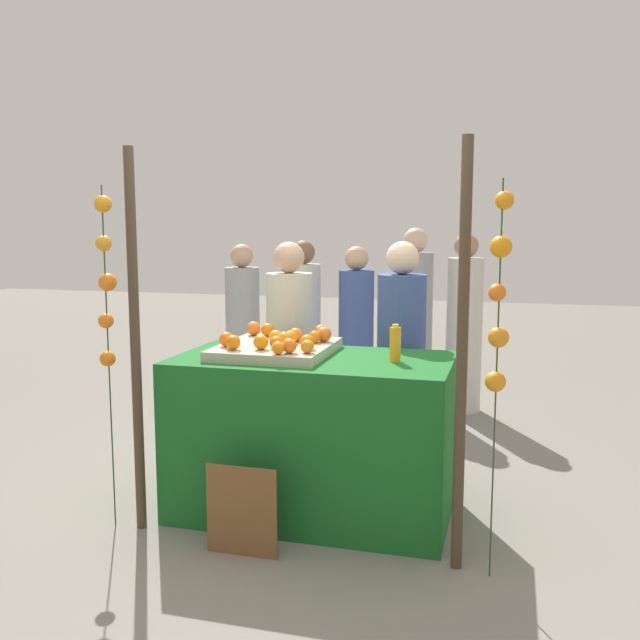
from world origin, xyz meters
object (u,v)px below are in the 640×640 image
(juice_bottle, at_px, (395,344))
(stall_counter, at_px, (313,435))
(orange_0, at_px, (268,330))
(chalkboard_sign, at_px, (242,512))
(vendor_left, at_px, (290,364))
(vendor_right, at_px, (401,371))
(orange_1, at_px, (278,348))

(juice_bottle, bearing_deg, stall_counter, -179.88)
(orange_0, height_order, chalkboard_sign, orange_0)
(juice_bottle, distance_m, vendor_left, 1.15)
(vendor_right, bearing_deg, juice_bottle, -84.17)
(chalkboard_sign, xyz_separation_m, vendor_left, (-0.17, 1.34, 0.51))
(orange_0, height_order, juice_bottle, juice_bottle)
(vendor_left, bearing_deg, vendor_right, -2.33)
(orange_1, bearing_deg, orange_0, 114.66)
(orange_0, relative_size, chalkboard_sign, 0.17)
(juice_bottle, xyz_separation_m, vendor_left, (-0.86, 0.71, -0.30))
(orange_1, relative_size, vendor_right, 0.05)
(chalkboard_sign, bearing_deg, vendor_right, 64.85)
(juice_bottle, distance_m, vendor_right, 0.74)
(orange_1, bearing_deg, chalkboard_sign, -102.52)
(vendor_right, bearing_deg, orange_0, -155.07)
(orange_0, height_order, orange_1, orange_0)
(stall_counter, distance_m, vendor_left, 0.85)
(stall_counter, xyz_separation_m, chalkboard_sign, (-0.20, -0.63, -0.24))
(stall_counter, relative_size, chalkboard_sign, 3.26)
(juice_bottle, relative_size, vendor_left, 0.13)
(stall_counter, bearing_deg, orange_1, -114.09)
(stall_counter, height_order, vendor_right, vendor_right)
(stall_counter, distance_m, orange_1, 0.64)
(orange_1, distance_m, chalkboard_sign, 0.89)
(stall_counter, height_order, orange_1, orange_1)
(vendor_left, height_order, vendor_right, vendor_right)
(juice_bottle, distance_m, chalkboard_sign, 1.24)
(chalkboard_sign, xyz_separation_m, vendor_right, (0.62, 1.31, 0.51))
(orange_0, bearing_deg, orange_1, -65.34)
(stall_counter, bearing_deg, juice_bottle, 0.12)
(orange_0, height_order, vendor_left, vendor_left)
(stall_counter, bearing_deg, vendor_right, 58.60)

